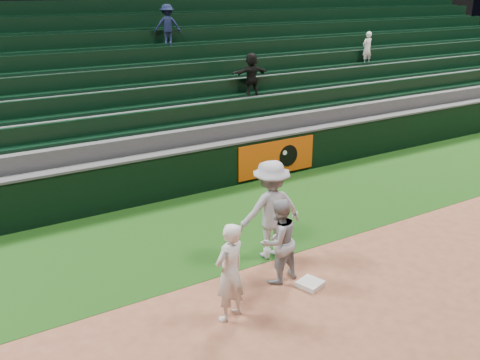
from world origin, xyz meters
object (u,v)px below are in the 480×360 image
object	(u,v)px
first_baseman	(230,272)
base_coach	(271,210)
baserunner	(278,241)
first_base	(310,284)

from	to	relation	value
first_baseman	base_coach	distance (m)	2.34
baserunner	base_coach	bearing A→B (deg)	-122.79
first_base	baserunner	distance (m)	1.00
first_baseman	base_coach	size ratio (longest dim) A/B	0.84
first_baseman	base_coach	bearing A→B (deg)	-159.07
first_base	first_baseman	bearing A→B (deg)	-177.61
baserunner	base_coach	xyz separation A→B (m)	(0.44, 0.88, 0.21)
baserunner	first_baseman	bearing A→B (deg)	15.96
base_coach	first_baseman	bearing A→B (deg)	46.67
baserunner	first_base	bearing A→B (deg)	122.10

